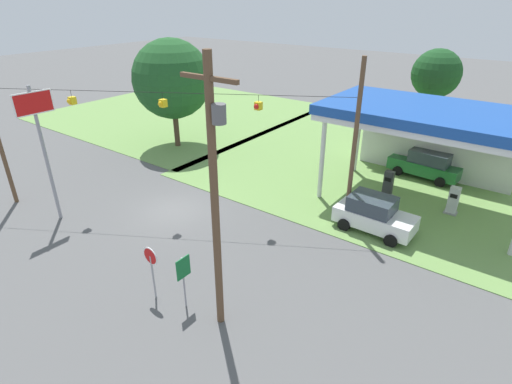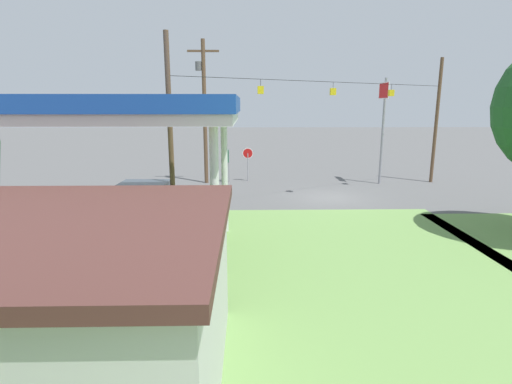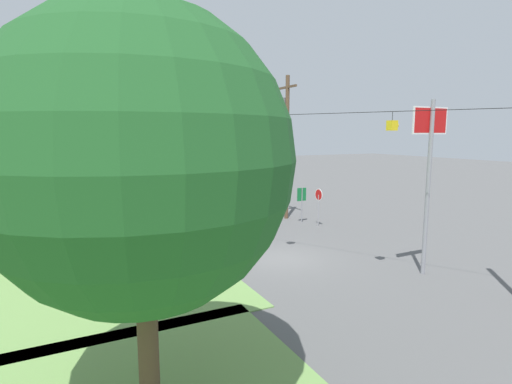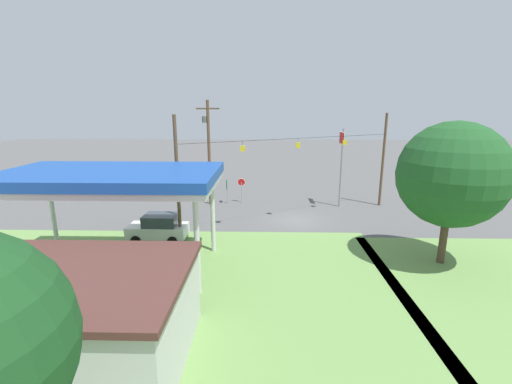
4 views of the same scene
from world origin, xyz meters
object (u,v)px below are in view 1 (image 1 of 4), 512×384
object	(u,v)px
car_at_pumps_front	(374,214)
route_sign	(183,273)
utility_pole_main	(215,192)
fuel_pump_near	(388,185)
gas_station_store	(444,141)
stop_sign_roadside	(151,262)
fuel_pump_far	(453,201)
tree_west_verge	(172,79)
tree_behind_station	(436,74)
car_at_pumps_rear	(427,164)
gas_station_canopy	(434,118)
stop_sign_overhead	(40,129)

from	to	relation	value
car_at_pumps_front	route_sign	bearing A→B (deg)	-109.39
route_sign	utility_pole_main	distance (m)	4.26
fuel_pump_near	route_sign	bearing A→B (deg)	-101.46
gas_station_store	stop_sign_roadside	distance (m)	23.41
fuel_pump_far	utility_pole_main	bearing A→B (deg)	-109.53
car_at_pumps_front	tree_west_verge	world-z (taller)	tree_west_verge
utility_pole_main	tree_west_verge	distance (m)	20.93
fuel_pump_far	utility_pole_main	size ratio (longest dim) A/B	0.17
tree_behind_station	tree_west_verge	world-z (taller)	tree_west_verge
stop_sign_roadside	tree_west_verge	world-z (taller)	tree_west_verge
fuel_pump_far	car_at_pumps_front	size ratio (longest dim) A/B	0.41
car_at_pumps_rear	stop_sign_roadside	bearing A→B (deg)	79.45
car_at_pumps_front	tree_behind_station	distance (m)	19.20
car_at_pumps_rear	tree_behind_station	xyz separation A→B (m)	(-2.68, 9.59, 4.43)
gas_station_canopy	gas_station_store	bearing A→B (deg)	94.88
fuel_pump_far	stop_sign_roadside	xyz separation A→B (m)	(-8.21, -15.03, 1.00)
tree_behind_station	fuel_pump_far	bearing A→B (deg)	-68.89
gas_station_canopy	fuel_pump_far	bearing A→B (deg)	-0.05
car_at_pumps_front	stop_sign_overhead	distance (m)	17.98
utility_pole_main	stop_sign_overhead	bearing A→B (deg)	177.15
fuel_pump_near	stop_sign_roadside	bearing A→B (deg)	-106.32
fuel_pump_near	utility_pole_main	bearing A→B (deg)	-95.16
fuel_pump_far	car_at_pumps_rear	size ratio (longest dim) A/B	0.35
car_at_pumps_rear	stop_sign_roadside	world-z (taller)	stop_sign_roadside
gas_station_canopy	stop_sign_roadside	xyz separation A→B (m)	(-6.31, -15.03, -3.59)
car_at_pumps_front	tree_west_verge	xyz separation A→B (m)	(-18.42, 3.21, 4.53)
tree_behind_station	gas_station_canopy	bearing A→B (deg)	-75.93
fuel_pump_far	route_sign	xyz separation A→B (m)	(-6.78, -14.64, 0.90)
fuel_pump_far	fuel_pump_near	bearing A→B (deg)	180.00
gas_station_store	stop_sign_roadside	size ratio (longest dim) A/B	4.18
stop_sign_overhead	tree_behind_station	world-z (taller)	tree_behind_station
gas_station_store	fuel_pump_far	xyz separation A→B (m)	(2.56, -7.69, -1.00)
fuel_pump_near	route_sign	distance (m)	14.97
stop_sign_overhead	fuel_pump_far	bearing A→B (deg)	37.76
car_at_pumps_rear	tree_west_verge	distance (m)	20.03
stop_sign_roadside	utility_pole_main	size ratio (longest dim) A/B	0.25
fuel_pump_far	gas_station_canopy	bearing A→B (deg)	179.95
tree_west_verge	fuel_pump_near	bearing A→B (deg)	4.08
tree_west_verge	stop_sign_roadside	bearing A→B (deg)	-46.24
car_at_pumps_front	car_at_pumps_rear	bearing A→B (deg)	89.59
car_at_pumps_front	tree_behind_station	xyz separation A→B (m)	(-2.45, 18.52, 4.45)
utility_pole_main	gas_station_canopy	bearing A→B (deg)	77.46
gas_station_store	car_at_pumps_rear	world-z (taller)	gas_station_store
fuel_pump_far	tree_behind_station	distance (m)	15.76
stop_sign_roadside	stop_sign_overhead	distance (m)	10.23
fuel_pump_far	car_at_pumps_front	distance (m)	5.37
gas_station_store	tree_west_verge	distance (m)	21.18
stop_sign_roadside	gas_station_canopy	bearing A→B (deg)	-112.76
gas_station_canopy	fuel_pump_near	world-z (taller)	gas_station_canopy
gas_station_canopy	stop_sign_overhead	distance (m)	21.01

